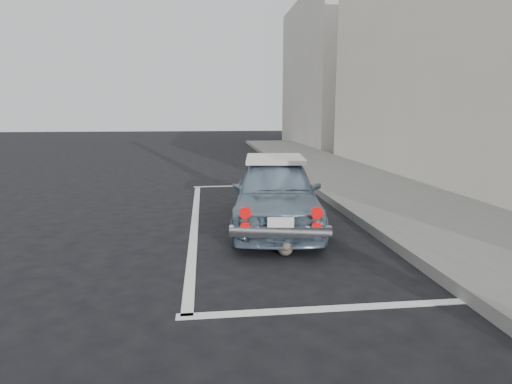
# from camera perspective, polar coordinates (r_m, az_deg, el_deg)

# --- Properties ---
(ground) EXTENTS (80.00, 80.00, 0.00)m
(ground) POSITION_cam_1_polar(r_m,az_deg,el_deg) (4.63, 2.54, -12.92)
(ground) COLOR black
(ground) RESTS_ON ground
(sidewalk) EXTENTS (2.80, 40.00, 0.15)m
(sidewalk) POSITION_cam_1_polar(r_m,az_deg,el_deg) (7.53, 24.72, -4.03)
(sidewalk) COLOR slate
(sidewalk) RESTS_ON ground
(building_far) EXTENTS (3.50, 10.00, 8.00)m
(building_far) POSITION_cam_1_polar(r_m,az_deg,el_deg) (25.29, 9.74, 15.29)
(building_far) COLOR #AFA79E
(building_far) RESTS_ON ground
(pline_rear) EXTENTS (3.00, 0.12, 0.01)m
(pline_rear) POSITION_cam_1_polar(r_m,az_deg,el_deg) (4.29, 10.50, -15.00)
(pline_rear) COLOR silver
(pline_rear) RESTS_ON ground
(pline_front) EXTENTS (3.00, 0.12, 0.01)m
(pline_front) POSITION_cam_1_polar(r_m,az_deg,el_deg) (10.91, -0.40, 0.84)
(pline_front) COLOR silver
(pline_front) RESTS_ON ground
(pline_side) EXTENTS (0.12, 7.00, 0.01)m
(pline_side) POSITION_cam_1_polar(r_m,az_deg,el_deg) (7.42, -8.16, -3.91)
(pline_side) COLOR silver
(pline_side) RESTS_ON ground
(retro_coupe) EXTENTS (1.75, 3.50, 1.14)m
(retro_coupe) POSITION_cam_1_polar(r_m,az_deg,el_deg) (6.93, 2.61, 0.03)
(retro_coupe) COLOR slate
(retro_coupe) RESTS_ON ground
(cat) EXTENTS (0.22, 0.45, 0.24)m
(cat) POSITION_cam_1_polar(r_m,az_deg,el_deg) (5.64, 3.91, -7.36)
(cat) COLOR #716656
(cat) RESTS_ON ground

